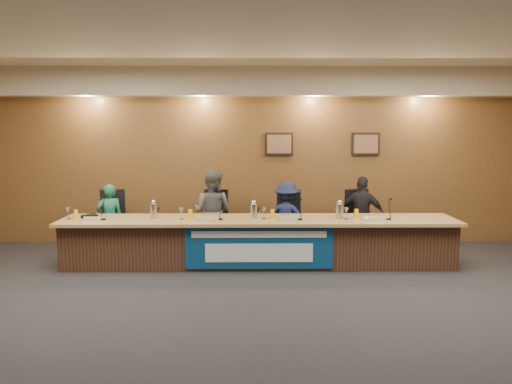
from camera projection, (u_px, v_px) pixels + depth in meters
floor at (262, 324)px, 5.48m from camera, size 10.00×10.00×0.00m
ceiling at (262, 23)px, 5.08m from camera, size 10.00×8.00×0.04m
wall_back at (257, 157)px, 9.25m from camera, size 10.00×0.04×3.20m
soffit at (258, 82)px, 8.83m from camera, size 10.00×0.50×0.50m
dais_body at (259, 243)px, 7.82m from camera, size 6.00×0.80×0.70m
dais_top at (259, 220)px, 7.72m from camera, size 6.10×0.95×0.05m
banner at (259, 247)px, 7.40m from camera, size 2.20×0.02×0.65m
banner_text_upper at (259, 234)px, 7.36m from camera, size 2.00×0.01×0.10m
banner_text_lower at (259, 253)px, 7.40m from camera, size 1.60×0.01×0.28m
wall_photo_left at (279, 144)px, 9.19m from camera, size 0.52×0.04×0.42m
wall_photo_right at (366, 144)px, 9.20m from camera, size 0.52×0.04×0.42m
panelist_a at (110, 219)px, 8.47m from camera, size 0.52×0.43×1.20m
panelist_b at (213, 212)px, 8.47m from camera, size 0.84×0.75×1.44m
panelist_c at (287, 218)px, 8.50m from camera, size 0.90×0.67×1.24m
panelist_d at (362, 215)px, 8.50m from camera, size 0.84×0.60×1.33m
office_chair_a at (112, 225)px, 8.59m from camera, size 0.54×0.54×0.08m
office_chair_b at (213, 225)px, 8.60m from camera, size 0.56×0.56×0.08m
office_chair_c at (286, 225)px, 8.61m from camera, size 0.58×0.58×0.08m
office_chair_d at (361, 225)px, 8.63m from camera, size 0.56×0.56×0.08m
nameplate_a at (92, 218)px, 7.48m from camera, size 0.24×0.08×0.10m
microphone_a at (104, 219)px, 7.61m from camera, size 0.07×0.07×0.02m
juice_glass_a at (76, 215)px, 7.63m from camera, size 0.06×0.06×0.15m
water_glass_a at (68, 213)px, 7.66m from camera, size 0.08×0.08×0.18m
nameplate_b at (205, 219)px, 7.46m from camera, size 0.24×0.08×0.10m
microphone_b at (221, 219)px, 7.61m from camera, size 0.07×0.07×0.02m
juice_glass_b at (190, 214)px, 7.66m from camera, size 0.06×0.06×0.15m
water_glass_b at (181, 214)px, 7.64m from camera, size 0.08×0.08×0.18m
nameplate_c at (289, 218)px, 7.50m from camera, size 0.24×0.08×0.10m
microphone_c at (300, 219)px, 7.60m from camera, size 0.07×0.07×0.02m
juice_glass_c at (272, 214)px, 7.69m from camera, size 0.06×0.06×0.15m
water_glass_c at (264, 213)px, 7.67m from camera, size 0.08×0.08×0.18m
nameplate_d at (375, 218)px, 7.47m from camera, size 0.24×0.08×0.10m
microphone_d at (389, 219)px, 7.62m from camera, size 0.07×0.07×0.02m
juice_glass_d at (356, 214)px, 7.70m from camera, size 0.06×0.06×0.15m
water_glass_d at (346, 214)px, 7.64m from camera, size 0.08×0.08×0.18m
carafe_left at (154, 211)px, 7.72m from camera, size 0.11×0.11×0.23m
carafe_mid at (254, 211)px, 7.73m from camera, size 0.11×0.11×0.23m
carafe_right at (340, 211)px, 7.71m from camera, size 0.12×0.12×0.23m
speakerphone at (91, 216)px, 7.80m from camera, size 0.32×0.32×0.05m
paper_stack at (373, 218)px, 7.72m from camera, size 0.26×0.33×0.01m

